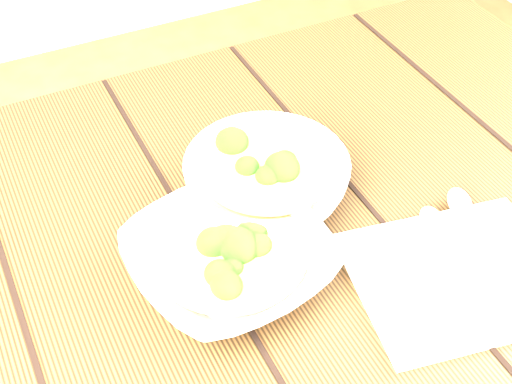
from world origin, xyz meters
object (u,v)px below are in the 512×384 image
object	(u,v)px
soup_bowl_back	(267,180)
napkin	(457,276)
soup_bowl_front	(229,259)
trivet	(227,211)
table	(236,332)

from	to	relation	value
soup_bowl_back	napkin	distance (m)	0.23
soup_bowl_front	trivet	xyz separation A→B (m)	(0.03, 0.08, -0.01)
soup_bowl_back	napkin	bearing A→B (deg)	-57.68
soup_bowl_front	trivet	size ratio (longest dim) A/B	2.32
table	napkin	distance (m)	0.27
trivet	napkin	xyz separation A→B (m)	(0.18, -0.19, -0.01)
soup_bowl_back	soup_bowl_front	bearing A→B (deg)	-135.08
table	soup_bowl_back	distance (m)	0.19
trivet	table	bearing A→B (deg)	-109.12
table	soup_bowl_back	size ratio (longest dim) A/B	5.99
table	napkin	world-z (taller)	napkin
soup_bowl_front	trivet	world-z (taller)	soup_bowl_front
table	soup_bowl_front	world-z (taller)	soup_bowl_front
trivet	soup_bowl_front	bearing A→B (deg)	-112.78
soup_bowl_back	trivet	xyz separation A→B (m)	(-0.05, -0.01, -0.02)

